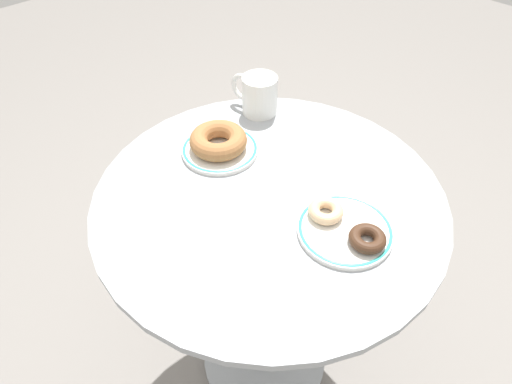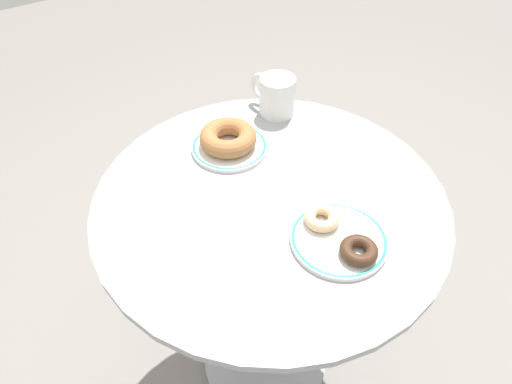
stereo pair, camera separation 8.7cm
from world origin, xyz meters
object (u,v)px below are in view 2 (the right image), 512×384
(donut_glazed, at_px, (322,218))
(plate_left, at_px, (230,147))
(plate_right, at_px, (339,239))
(donut_cinnamon, at_px, (228,137))
(cafe_table, at_px, (268,265))
(donut_chocolate, at_px, (359,250))
(coffee_mug, at_px, (276,95))

(donut_glazed, bearing_deg, plate_left, -178.41)
(plate_right, bearing_deg, donut_cinnamon, -178.26)
(donut_cinnamon, height_order, donut_glazed, donut_cinnamon)
(plate_left, relative_size, plate_right, 0.97)
(cafe_table, xyz_separation_m, donut_glazed, (0.12, 0.02, 0.27))
(cafe_table, height_order, plate_left, plate_left)
(plate_left, distance_m, plate_right, 0.34)
(donut_chocolate, distance_m, coffee_mug, 0.48)
(cafe_table, height_order, donut_glazed, donut_glazed)
(donut_cinnamon, relative_size, coffee_mug, 0.99)
(plate_left, xyz_separation_m, donut_cinnamon, (-0.00, -0.00, 0.03))
(cafe_table, height_order, donut_chocolate, donut_chocolate)
(donut_chocolate, relative_size, donut_glazed, 1.00)
(donut_cinnamon, relative_size, donut_glazed, 1.91)
(cafe_table, bearing_deg, donut_glazed, 11.32)
(plate_left, xyz_separation_m, plate_right, (0.34, 0.01, 0.00))
(donut_cinnamon, xyz_separation_m, coffee_mug, (-0.05, 0.18, 0.02))
(plate_right, relative_size, donut_cinnamon, 1.39)
(plate_left, distance_m, donut_glazed, 0.30)
(coffee_mug, bearing_deg, plate_right, -22.70)
(cafe_table, relative_size, donut_glazed, 11.26)
(plate_left, distance_m, donut_chocolate, 0.39)
(plate_left, distance_m, coffee_mug, 0.19)
(plate_right, distance_m, donut_cinnamon, 0.35)
(cafe_table, distance_m, donut_chocolate, 0.35)
(plate_right, bearing_deg, cafe_table, -171.59)
(coffee_mug, bearing_deg, donut_cinnamon, -73.48)
(plate_left, height_order, plate_right, same)
(plate_left, bearing_deg, donut_chocolate, 1.18)
(cafe_table, relative_size, donut_chocolate, 11.26)
(donut_glazed, bearing_deg, donut_cinnamon, -178.07)
(cafe_table, distance_m, plate_left, 0.30)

